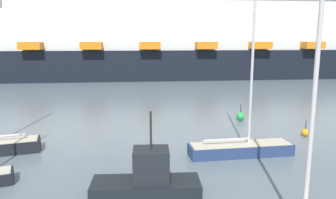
{
  "coord_description": "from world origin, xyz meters",
  "views": [
    {
      "loc": [
        -3.8,
        -10.53,
        7.46
      ],
      "look_at": [
        0.0,
        15.94,
        2.51
      ],
      "focal_mm": 35.03,
      "sensor_mm": 36.0,
      "label": 1
    }
  ],
  "objects_px": {
    "sailboat_3": "(241,146)",
    "channel_buoy_0": "(240,116)",
    "fishing_boat_0": "(148,179)",
    "channel_buoy_1": "(305,132)",
    "cruise_ship": "(197,45)"
  },
  "relations": [
    {
      "from": "sailboat_3",
      "to": "fishing_boat_0",
      "type": "xyz_separation_m",
      "value": [
        -6.44,
        -4.6,
        0.15
      ]
    },
    {
      "from": "sailboat_3",
      "to": "cruise_ship",
      "type": "relative_size",
      "value": 0.13
    },
    {
      "from": "fishing_boat_0",
      "to": "channel_buoy_0",
      "type": "xyz_separation_m",
      "value": [
        9.74,
        13.49,
        -0.39
      ]
    },
    {
      "from": "sailboat_3",
      "to": "cruise_ship",
      "type": "xyz_separation_m",
      "value": [
        7.45,
        44.58,
        5.6
      ]
    },
    {
      "from": "channel_buoy_0",
      "to": "cruise_ship",
      "type": "distance_m",
      "value": 36.4
    },
    {
      "from": "cruise_ship",
      "to": "fishing_boat_0",
      "type": "bearing_deg",
      "value": -103.78
    },
    {
      "from": "cruise_ship",
      "to": "channel_buoy_0",
      "type": "bearing_deg",
      "value": -94.65
    },
    {
      "from": "sailboat_3",
      "to": "channel_buoy_0",
      "type": "height_order",
      "value": "sailboat_3"
    },
    {
      "from": "fishing_boat_0",
      "to": "channel_buoy_1",
      "type": "distance_m",
      "value": 15.18
    },
    {
      "from": "fishing_boat_0",
      "to": "cruise_ship",
      "type": "height_order",
      "value": "cruise_ship"
    },
    {
      "from": "fishing_boat_0",
      "to": "channel_buoy_1",
      "type": "xyz_separation_m",
      "value": [
        12.93,
        7.94,
        -0.47
      ]
    },
    {
      "from": "fishing_boat_0",
      "to": "sailboat_3",
      "type": "bearing_deg",
      "value": 40.67
    },
    {
      "from": "sailboat_3",
      "to": "channel_buoy_0",
      "type": "xyz_separation_m",
      "value": [
        3.3,
        8.89,
        -0.24
      ]
    },
    {
      "from": "sailboat_3",
      "to": "channel_buoy_0",
      "type": "distance_m",
      "value": 9.49
    },
    {
      "from": "fishing_boat_0",
      "to": "channel_buoy_1",
      "type": "height_order",
      "value": "fishing_boat_0"
    }
  ]
}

